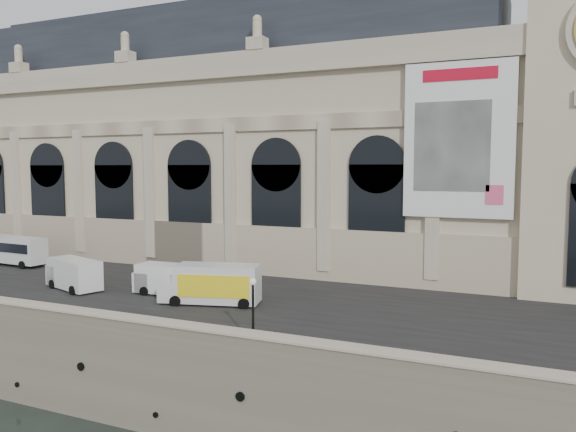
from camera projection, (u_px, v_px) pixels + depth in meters
name	position (u px, v px, depth m)	size (l,w,h in m)	color
ground	(61.00, 413.00, 38.22)	(260.00, 260.00, 0.00)	black
quay	(278.00, 278.00, 69.82)	(160.00, 70.00, 6.00)	gray
street	(179.00, 287.00, 50.45)	(160.00, 24.00, 0.06)	#2D2D2D
parapet	(64.00, 316.00, 38.20)	(160.00, 1.40, 1.21)	gray
museum	(218.00, 142.00, 67.03)	(69.00, 18.70, 29.10)	beige
bus_left	(6.00, 249.00, 61.88)	(10.95, 3.04, 3.19)	silver
van_b	(72.00, 274.00, 49.38)	(6.52, 4.10, 2.72)	white
van_c	(166.00, 279.00, 47.30)	(5.92, 2.63, 2.60)	white
box_truck	(212.00, 284.00, 43.98)	(8.19, 4.41, 3.15)	silver
lamp_right	(253.00, 312.00, 33.84)	(0.42, 0.42, 4.10)	black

